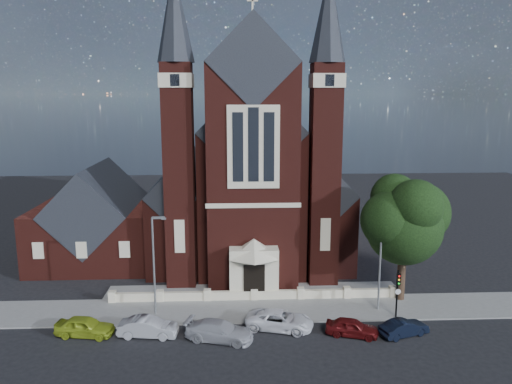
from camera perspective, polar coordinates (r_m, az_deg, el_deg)
The scene contains 16 objects.
ground at distance 51.62m, azimuth -0.60°, elevation -8.53°, with size 120.00×120.00×0.00m, color black.
pavement_strip at distance 41.89m, azimuth -0.08°, elevation -13.35°, with size 60.00×5.00×0.12m, color slate.
forecourt_paving at distance 45.56m, azimuth -0.31°, elevation -11.27°, with size 26.00×3.00×0.14m, color slate.
forecourt_wall at distance 43.72m, azimuth -0.20°, elevation -12.27°, with size 24.00×0.40×0.90m, color beige.
church at distance 57.30m, azimuth -0.90°, elevation 1.91°, with size 20.01×34.90×29.20m.
parish_hall at distance 55.18m, azimuth -17.60°, elevation -3.41°, with size 12.00×12.20×10.24m.
street_tree at distance 43.09m, azimuth 16.85°, elevation -3.33°, with size 6.40×6.60×10.70m.
street_lamp_left at distance 40.18m, azimuth -11.50°, elevation -7.62°, with size 1.16×0.22×8.09m.
street_lamp_right at distance 41.40m, azimuth 14.15°, elevation -7.17°, with size 1.16×0.22×8.09m.
traffic_signal at distance 40.94m, azimuth 15.89°, elevation -10.47°, with size 0.28×0.42×4.00m.
car_lime_van at distance 39.61m, azimuth -18.97°, elevation -14.33°, with size 1.71×4.26×1.45m, color #97AD22.
car_silver_a at distance 38.34m, azimuth -12.23°, elevation -14.87°, with size 1.51×4.32×1.42m, color #A1A3A9.
car_silver_b at distance 37.11m, azimuth -4.22°, elevation -15.55°, with size 2.00×4.92×1.43m, color #B2B3BA.
car_white_suv at distance 38.62m, azimuth 2.72°, elevation -14.42°, with size 2.34×5.07×1.41m, color white.
car_dark_red at distance 38.30m, azimuth 10.91°, elevation -14.95°, with size 1.54×3.82×1.30m, color #590F10.
car_navy at distance 39.18m, azimuth 16.55°, elevation -14.66°, with size 1.30×3.71×1.22m, color black.
Camera 1 is at (-1.68, -33.60, 17.34)m, focal length 35.00 mm.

